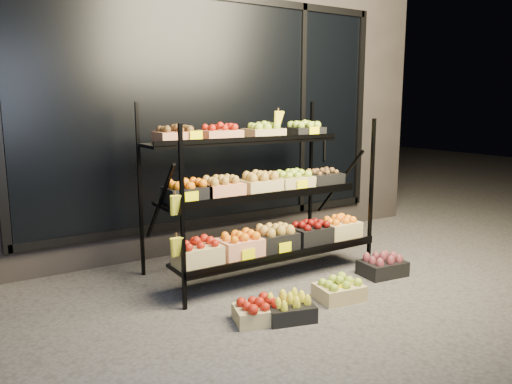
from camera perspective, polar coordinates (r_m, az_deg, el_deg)
ground at (r=4.54m, az=4.96°, el=-11.21°), size 24.00×24.00×0.00m
building at (r=6.47m, az=-9.05°, el=10.94°), size 6.00×2.08×3.50m
display_rack at (r=4.79m, az=0.60°, el=-0.23°), size 2.18×1.02×1.68m
tag_floor_a at (r=4.05m, az=4.84°, el=-13.06°), size 0.13×0.01×0.12m
tag_floor_b at (r=4.34m, az=10.09°, el=-11.53°), size 0.13×0.01×0.12m
floor_crate_left at (r=3.91m, az=0.27°, el=-13.42°), size 0.42×0.36×0.19m
floor_crate_midleft at (r=3.96m, az=3.85°, el=-13.14°), size 0.42×0.36×0.19m
floor_crate_midright at (r=4.37m, az=9.48°, el=-10.89°), size 0.42×0.33×0.20m
floor_crate_right at (r=5.03m, az=14.25°, el=-8.14°), size 0.45×0.35×0.21m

